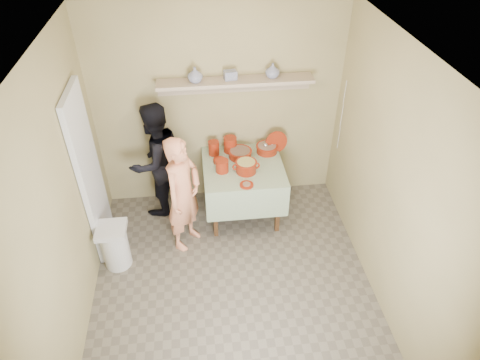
{
  "coord_description": "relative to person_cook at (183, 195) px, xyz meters",
  "views": [
    {
      "loc": [
        -0.27,
        -2.9,
        3.78
      ],
      "look_at": [
        0.15,
        0.75,
        0.95
      ],
      "focal_mm": 32.0,
      "sensor_mm": 36.0,
      "label": 1
    }
  ],
  "objects": [
    {
      "name": "vase_right",
      "position": [
        1.1,
        0.79,
        1.08
      ],
      "size": [
        0.18,
        0.18,
        0.17
      ],
      "primitive_type": "imported",
      "rotation": [
        0.0,
        0.0,
        -0.11
      ],
      "color": "navy",
      "rests_on": "wall_shelf"
    },
    {
      "name": "room_shell",
      "position": [
        0.48,
        -0.84,
        0.88
      ],
      "size": [
        3.04,
        3.54,
        2.62
      ],
      "color": "tan",
      "rests_on": "ground"
    },
    {
      "name": "propped_lid",
      "position": [
        1.18,
        0.72,
        0.15
      ],
      "size": [
        0.29,
        0.11,
        0.28
      ],
      "primitive_type": "cylinder",
      "rotation": [
        1.4,
        0.0,
        0.16
      ],
      "color": "maroon",
      "rests_on": "serving_table"
    },
    {
      "name": "person_helper",
      "position": [
        -0.32,
        0.65,
        0.03
      ],
      "size": [
        0.94,
        0.92,
        1.52
      ],
      "primitive_type": "imported",
      "rotation": [
        0.0,
        0.0,
        -2.4
      ],
      "color": "black",
      "rests_on": "ground"
    },
    {
      "name": "trash_bin",
      "position": [
        -0.8,
        -0.27,
        -0.44
      ],
      "size": [
        0.32,
        0.32,
        0.56
      ],
      "color": "silver",
      "rests_on": "ground"
    },
    {
      "name": "cazuela_meat_a",
      "position": [
        0.71,
        0.62,
        0.09
      ],
      "size": [
        0.3,
        0.3,
        0.1
      ],
      "color": "#631509",
      "rests_on": "serving_table"
    },
    {
      "name": "empty_bowl",
      "position": [
        0.45,
        0.53,
        0.06
      ],
      "size": [
        0.15,
        0.15,
        0.04
      ],
      "primitive_type": "cylinder",
      "color": "maroon",
      "rests_on": "serving_table"
    },
    {
      "name": "electrical_cord",
      "position": [
        1.95,
        0.64,
        0.52
      ],
      "size": [
        0.01,
        0.05,
        0.9
      ],
      "color": "silver",
      "rests_on": "wall_shelf"
    },
    {
      "name": "person_cook",
      "position": [
        0.0,
        0.0,
        0.0
      ],
      "size": [
        0.59,
        0.63,
        1.46
      ],
      "primitive_type": "imported",
      "rotation": [
        0.0,
        0.0,
        0.96
      ],
      "color": "#E58A62",
      "rests_on": "ground"
    },
    {
      "name": "cazuela_meat_b",
      "position": [
        1.06,
        0.69,
        0.09
      ],
      "size": [
        0.28,
        0.28,
        0.1
      ],
      "color": "#631509",
      "rests_on": "serving_table"
    },
    {
      "name": "front_plate",
      "position": [
        0.72,
        0.04,
        0.04
      ],
      "size": [
        0.16,
        0.16,
        0.03
      ],
      "color": "maroon",
      "rests_on": "serving_table"
    },
    {
      "name": "ground",
      "position": [
        0.48,
        -0.84,
        -0.73
      ],
      "size": [
        3.5,
        3.5,
        0.0
      ],
      "primitive_type": "plane",
      "color": "#635A4E",
      "rests_on": "ground"
    },
    {
      "name": "plate_stack_a",
      "position": [
        0.39,
        0.72,
        0.12
      ],
      "size": [
        0.14,
        0.14,
        0.18
      ],
      "primitive_type": "cylinder",
      "color": "maroon",
      "rests_on": "serving_table"
    },
    {
      "name": "cazuela_rice",
      "position": [
        0.75,
        0.3,
        0.12
      ],
      "size": [
        0.33,
        0.25,
        0.14
      ],
      "color": "#631509",
      "rests_on": "serving_table"
    },
    {
      "name": "wall_shelf",
      "position": [
        0.68,
        0.81,
        0.95
      ],
      "size": [
        1.8,
        0.25,
        0.21
      ],
      "color": "tan",
      "rests_on": "room_shell"
    },
    {
      "name": "serving_table",
      "position": [
        0.73,
        0.44,
        -0.09
      ],
      "size": [
        0.97,
        0.97,
        0.76
      ],
      "color": "#4C2D16",
      "rests_on": "ground"
    },
    {
      "name": "bowl_stack",
      "position": [
        0.47,
        0.34,
        0.11
      ],
      "size": [
        0.15,
        0.15,
        0.15
      ],
      "primitive_type": "cylinder",
      "color": "maroon",
      "rests_on": "serving_table"
    },
    {
      "name": "ceramic_box",
      "position": [
        0.62,
        0.8,
        1.04
      ],
      "size": [
        0.16,
        0.12,
        0.1
      ],
      "primitive_type": "cube",
      "rotation": [
        0.0,
        0.0,
        0.15
      ],
      "color": "navy",
      "rests_on": "wall_shelf"
    },
    {
      "name": "vase_left",
      "position": [
        0.22,
        0.77,
        1.08
      ],
      "size": [
        0.24,
        0.24,
        0.18
      ],
      "primitive_type": "imported",
      "rotation": [
        0.0,
        0.0,
        0.96
      ],
      "color": "navy",
      "rests_on": "wall_shelf"
    },
    {
      "name": "ladle",
      "position": [
        1.04,
        0.68,
        0.14
      ],
      "size": [
        0.08,
        0.26,
        0.19
      ],
      "color": "silver",
      "rests_on": "cazuela_meat_b"
    },
    {
      "name": "plate_stack_b",
      "position": [
        0.6,
        0.76,
        0.13
      ],
      "size": [
        0.17,
        0.17,
        0.2
      ],
      "primitive_type": "cylinder",
      "color": "maroon",
      "rests_on": "serving_table"
    },
    {
      "name": "tile_panel",
      "position": [
        -0.98,
        0.11,
        0.27
      ],
      "size": [
        0.06,
        0.7,
        2.0
      ],
      "primitive_type": "cube",
      "color": "silver",
      "rests_on": "ground"
    }
  ]
}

